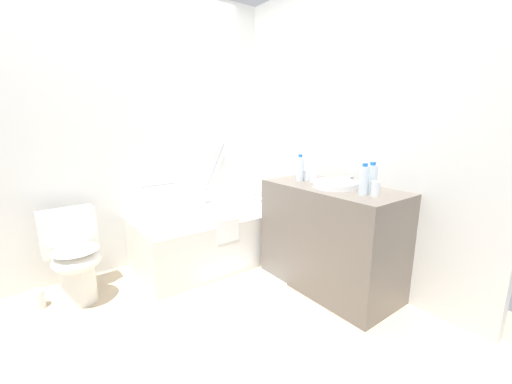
{
  "coord_description": "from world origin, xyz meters",
  "views": [
    {
      "loc": [
        -0.71,
        -1.8,
        1.37
      ],
      "look_at": [
        0.75,
        0.13,
        0.81
      ],
      "focal_mm": 22.07,
      "sensor_mm": 36.0,
      "label": 1
    }
  ],
  "objects_px": {
    "toilet_paper_roll": "(36,300)",
    "bath_mat": "(245,286)",
    "bathtub": "(216,235)",
    "toilet": "(74,255)",
    "sink_basin": "(335,185)",
    "water_bottle_3": "(301,168)",
    "water_bottle_2": "(300,169)",
    "drinking_glass_0": "(375,189)",
    "sink_faucet": "(351,180)",
    "drinking_glass_2": "(314,176)",
    "water_bottle_0": "(364,180)",
    "water_bottle_1": "(372,179)",
    "drinking_glass_1": "(308,175)"
  },
  "relations": [
    {
      "from": "bathtub",
      "to": "water_bottle_1",
      "type": "bearing_deg",
      "value": -68.1
    },
    {
      "from": "sink_faucet",
      "to": "drinking_glass_2",
      "type": "bearing_deg",
      "value": 126.13
    },
    {
      "from": "bathtub",
      "to": "sink_basin",
      "type": "distance_m",
      "value": 1.3
    },
    {
      "from": "toilet",
      "to": "water_bottle_3",
      "type": "bearing_deg",
      "value": 67.42
    },
    {
      "from": "water_bottle_3",
      "to": "water_bottle_2",
      "type": "bearing_deg",
      "value": -137.7
    },
    {
      "from": "sink_basin",
      "to": "water_bottle_0",
      "type": "bearing_deg",
      "value": -96.33
    },
    {
      "from": "water_bottle_1",
      "to": "drinking_glass_0",
      "type": "xyz_separation_m",
      "value": [
        -0.06,
        -0.07,
        -0.05
      ]
    },
    {
      "from": "sink_basin",
      "to": "toilet_paper_roll",
      "type": "bearing_deg",
      "value": 150.33
    },
    {
      "from": "toilet",
      "to": "drinking_glass_1",
      "type": "bearing_deg",
      "value": 64.47
    },
    {
      "from": "bathtub",
      "to": "drinking_glass_0",
      "type": "height_order",
      "value": "bathtub"
    },
    {
      "from": "drinking_glass_2",
      "to": "toilet_paper_roll",
      "type": "bearing_deg",
      "value": 156.24
    },
    {
      "from": "water_bottle_0",
      "to": "water_bottle_2",
      "type": "bearing_deg",
      "value": 89.55
    },
    {
      "from": "bathtub",
      "to": "drinking_glass_2",
      "type": "distance_m",
      "value": 1.14
    },
    {
      "from": "toilet",
      "to": "sink_basin",
      "type": "xyz_separation_m",
      "value": [
        1.68,
        -1.07,
        0.52
      ]
    },
    {
      "from": "bathtub",
      "to": "bath_mat",
      "type": "height_order",
      "value": "bathtub"
    },
    {
      "from": "sink_basin",
      "to": "water_bottle_3",
      "type": "relative_size",
      "value": 1.81
    },
    {
      "from": "water_bottle_2",
      "to": "water_bottle_3",
      "type": "relative_size",
      "value": 1.17
    },
    {
      "from": "sink_basin",
      "to": "drinking_glass_2",
      "type": "bearing_deg",
      "value": 84.37
    },
    {
      "from": "sink_basin",
      "to": "sink_faucet",
      "type": "bearing_deg",
      "value": 0.0
    },
    {
      "from": "bathtub",
      "to": "drinking_glass_1",
      "type": "relative_size",
      "value": 16.86
    },
    {
      "from": "water_bottle_1",
      "to": "water_bottle_3",
      "type": "distance_m",
      "value": 0.71
    },
    {
      "from": "water_bottle_3",
      "to": "drinking_glass_1",
      "type": "relative_size",
      "value": 2.17
    },
    {
      "from": "toilet",
      "to": "drinking_glass_1",
      "type": "distance_m",
      "value": 1.96
    },
    {
      "from": "drinking_glass_2",
      "to": "toilet_paper_roll",
      "type": "distance_m",
      "value": 2.32
    },
    {
      "from": "water_bottle_3",
      "to": "drinking_glass_2",
      "type": "relative_size",
      "value": 1.89
    },
    {
      "from": "drinking_glass_0",
      "to": "drinking_glass_1",
      "type": "distance_m",
      "value": 0.68
    },
    {
      "from": "drinking_glass_0",
      "to": "drinking_glass_2",
      "type": "distance_m",
      "value": 0.59
    },
    {
      "from": "water_bottle_1",
      "to": "toilet_paper_roll",
      "type": "height_order",
      "value": "water_bottle_1"
    },
    {
      "from": "drinking_glass_0",
      "to": "toilet_paper_roll",
      "type": "distance_m",
      "value": 2.58
    },
    {
      "from": "water_bottle_0",
      "to": "drinking_glass_2",
      "type": "distance_m",
      "value": 0.52
    },
    {
      "from": "water_bottle_3",
      "to": "bath_mat",
      "type": "distance_m",
      "value": 1.12
    },
    {
      "from": "drinking_glass_1",
      "to": "drinking_glass_2",
      "type": "relative_size",
      "value": 0.87
    },
    {
      "from": "water_bottle_1",
      "to": "water_bottle_3",
      "type": "xyz_separation_m",
      "value": [
        0.0,
        0.71,
        -0.01
      ]
    },
    {
      "from": "bath_mat",
      "to": "sink_faucet",
      "type": "bearing_deg",
      "value": -29.61
    },
    {
      "from": "drinking_glass_2",
      "to": "water_bottle_0",
      "type": "bearing_deg",
      "value": -96.0
    },
    {
      "from": "water_bottle_0",
      "to": "drinking_glass_2",
      "type": "bearing_deg",
      "value": 84.0
    },
    {
      "from": "drinking_glass_2",
      "to": "water_bottle_1",
      "type": "bearing_deg",
      "value": -86.17
    },
    {
      "from": "toilet",
      "to": "water_bottle_0",
      "type": "bearing_deg",
      "value": 48.39
    },
    {
      "from": "sink_faucet",
      "to": "toilet_paper_roll",
      "type": "height_order",
      "value": "sink_faucet"
    },
    {
      "from": "bathtub",
      "to": "toilet",
      "type": "height_order",
      "value": "bathtub"
    },
    {
      "from": "drinking_glass_0",
      "to": "sink_basin",
      "type": "bearing_deg",
      "value": 89.26
    },
    {
      "from": "toilet",
      "to": "drinking_glass_0",
      "type": "distance_m",
      "value": 2.27
    },
    {
      "from": "toilet_paper_roll",
      "to": "bath_mat",
      "type": "bearing_deg",
      "value": -26.05
    },
    {
      "from": "water_bottle_3",
      "to": "toilet_paper_roll",
      "type": "distance_m",
      "value": 2.3
    },
    {
      "from": "bathtub",
      "to": "toilet_paper_roll",
      "type": "height_order",
      "value": "bathtub"
    },
    {
      "from": "sink_faucet",
      "to": "bath_mat",
      "type": "distance_m",
      "value": 1.24
    },
    {
      "from": "water_bottle_1",
      "to": "bath_mat",
      "type": "xyz_separation_m",
      "value": [
        -0.61,
        0.7,
        -0.95
      ]
    },
    {
      "from": "sink_basin",
      "to": "water_bottle_1",
      "type": "height_order",
      "value": "water_bottle_1"
    },
    {
      "from": "sink_basin",
      "to": "drinking_glass_0",
      "type": "relative_size",
      "value": 3.41
    },
    {
      "from": "water_bottle_2",
      "to": "drinking_glass_0",
      "type": "relative_size",
      "value": 2.21
    }
  ]
}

